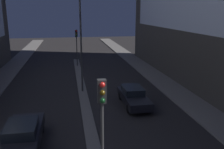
# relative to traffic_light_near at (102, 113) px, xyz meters

# --- Properties ---
(median_strip) EXTENTS (0.78, 31.31, 0.10)m
(median_strip) POSITION_rel_traffic_light_near_xyz_m (0.00, 13.61, -3.55)
(median_strip) COLOR #66605B
(median_strip) RESTS_ON ground
(traffic_light_near) EXTENTS (0.32, 0.42, 4.78)m
(traffic_light_near) POSITION_rel_traffic_light_near_xyz_m (0.00, 0.00, 0.00)
(traffic_light_near) COLOR #383838
(traffic_light_near) RESTS_ON median_strip
(traffic_light_mid) EXTENTS (0.32, 0.42, 4.78)m
(traffic_light_mid) POSITION_rel_traffic_light_near_xyz_m (0.00, 24.59, 0.00)
(traffic_light_mid) COLOR #383838
(traffic_light_mid) RESTS_ON median_strip
(street_lamp) EXTENTS (0.54, 0.54, 9.38)m
(street_lamp) POSITION_rel_traffic_light_near_xyz_m (0.00, 13.43, 2.87)
(street_lamp) COLOR #383838
(street_lamp) RESTS_ON median_strip
(car_left_lane) EXTENTS (1.90, 4.72, 1.49)m
(car_left_lane) POSITION_rel_traffic_light_near_xyz_m (-3.80, 4.44, -2.84)
(car_left_lane) COLOR black
(car_left_lane) RESTS_ON ground
(car_right_lane) EXTENTS (1.73, 4.73, 1.41)m
(car_right_lane) POSITION_rel_traffic_light_near_xyz_m (3.80, 9.51, -2.88)
(car_right_lane) COLOR black
(car_right_lane) RESTS_ON ground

